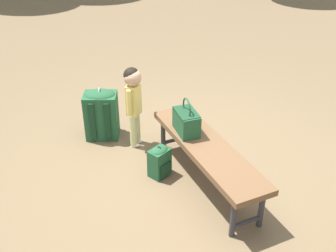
{
  "coord_description": "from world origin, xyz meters",
  "views": [
    {
      "loc": [
        -3.11,
        1.36,
        2.54
      ],
      "look_at": [
        0.13,
        0.05,
        0.45
      ],
      "focal_mm": 43.31,
      "sensor_mm": 36.0,
      "label": 1
    }
  ],
  "objects_px": {
    "park_bench": "(207,150)",
    "backpack_large": "(101,113)",
    "handbag": "(186,121)",
    "backpack_small": "(160,161)",
    "child_standing": "(133,95)"
  },
  "relations": [
    {
      "from": "handbag",
      "to": "backpack_small",
      "type": "distance_m",
      "value": 0.49
    },
    {
      "from": "backpack_small",
      "to": "child_standing",
      "type": "bearing_deg",
      "value": 4.6
    },
    {
      "from": "handbag",
      "to": "backpack_small",
      "type": "xyz_separation_m",
      "value": [
        0.01,
        0.28,
        -0.4
      ]
    },
    {
      "from": "handbag",
      "to": "backpack_large",
      "type": "distance_m",
      "value": 1.17
    },
    {
      "from": "backpack_large",
      "to": "backpack_small",
      "type": "xyz_separation_m",
      "value": [
        -0.95,
        -0.34,
        -0.14
      ]
    },
    {
      "from": "backpack_large",
      "to": "backpack_small",
      "type": "relative_size",
      "value": 1.79
    },
    {
      "from": "park_bench",
      "to": "backpack_large",
      "type": "bearing_deg",
      "value": 29.67
    },
    {
      "from": "backpack_large",
      "to": "backpack_small",
      "type": "height_order",
      "value": "backpack_large"
    },
    {
      "from": "backpack_large",
      "to": "backpack_small",
      "type": "distance_m",
      "value": 1.02
    },
    {
      "from": "child_standing",
      "to": "backpack_small",
      "type": "bearing_deg",
      "value": -175.4
    },
    {
      "from": "park_bench",
      "to": "backpack_small",
      "type": "height_order",
      "value": "park_bench"
    },
    {
      "from": "handbag",
      "to": "backpack_small",
      "type": "height_order",
      "value": "handbag"
    },
    {
      "from": "child_standing",
      "to": "backpack_large",
      "type": "height_order",
      "value": "child_standing"
    },
    {
      "from": "park_bench",
      "to": "backpack_large",
      "type": "distance_m",
      "value": 1.44
    },
    {
      "from": "park_bench",
      "to": "child_standing",
      "type": "height_order",
      "value": "child_standing"
    }
  ]
}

